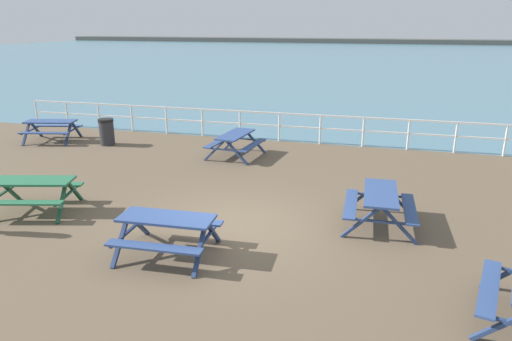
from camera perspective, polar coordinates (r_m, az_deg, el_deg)
The scene contains 10 objects.
ground_plane at distance 10.42m, azimuth -2.73°, elevation -7.20°, with size 30.00×24.00×0.20m, color brown.
sea_band at distance 61.93m, azimuth 13.19°, elevation 13.21°, with size 142.00×90.00×0.01m, color teal.
distant_shoreline at distance 104.84m, azimuth 14.49°, elevation 14.74°, with size 142.00×6.00×1.80m, color #4C4C47.
seaward_railing at distance 17.35m, azimuth 5.32°, elevation 5.77°, with size 23.07×0.07×1.08m.
picnic_table_near_right at distance 12.10m, azimuth -25.40°, elevation -1.90°, with size 2.13×1.92×0.80m.
picnic_table_mid_centre at distance 15.46m, azimuth -2.51°, elevation 3.80°, with size 1.70×1.94×0.80m.
picnic_table_far_left at distance 19.11m, azimuth -23.65°, elevation 5.01°, with size 2.11×1.89×0.80m.
picnic_table_seaward at distance 10.51m, azimuth 14.87°, elevation -3.53°, with size 1.60×1.85×0.80m.
picnic_table_corner at distance 9.09m, azimuth -10.78°, elevation -6.66°, with size 1.88×1.63×0.80m.
litter_bin at distance 17.84m, azimuth -17.69°, elevation 4.51°, with size 0.55×0.55×0.95m.
Camera 1 is at (3.02, -8.96, 4.27)m, focal length 32.91 mm.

